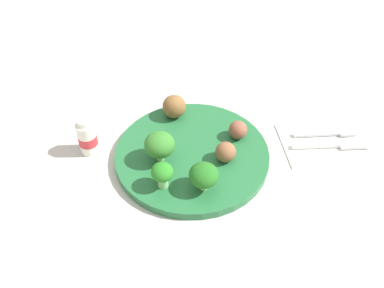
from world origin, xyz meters
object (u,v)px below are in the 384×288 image
(plate, at_px, (192,155))
(fork, at_px, (328,133))
(napkin, at_px, (326,141))
(meatball_back_right, at_px, (174,107))
(knife, at_px, (334,146))
(broccoli_floret_mid_right, at_px, (162,173))
(yogurt_bottle, at_px, (87,137))
(meatball_back_left, at_px, (226,152))
(broccoli_floret_front_right, at_px, (204,175))
(broccoli_floret_back_left, at_px, (160,145))
(meatball_mid_right, at_px, (238,130))

(plate, xyz_separation_m, fork, (0.27, 0.03, -0.00))
(fork, bearing_deg, napkin, -113.04)
(meatball_back_right, relative_size, knife, 0.32)
(broccoli_floret_mid_right, distance_m, yogurt_bottle, 0.17)
(meatball_back_left, relative_size, napkin, 0.22)
(broccoli_floret_front_right, relative_size, napkin, 0.30)
(broccoli_floret_mid_right, height_order, napkin, broccoli_floret_mid_right)
(broccoli_floret_front_right, xyz_separation_m, broccoli_floret_back_left, (-0.07, 0.07, 0.00))
(plate, relative_size, broccoli_floret_front_right, 5.44)
(broccoli_floret_front_right, height_order, knife, broccoli_floret_front_right)
(broccoli_floret_front_right, xyz_separation_m, yogurt_bottle, (-0.20, 0.13, -0.01))
(knife, distance_m, yogurt_bottle, 0.46)
(meatball_back_left, distance_m, fork, 0.22)
(broccoli_floret_mid_right, distance_m, meatball_mid_right, 0.18)
(napkin, relative_size, fork, 1.41)
(plate, xyz_separation_m, knife, (0.27, -0.01, -0.00))
(meatball_mid_right, bearing_deg, meatball_back_right, 146.37)
(broccoli_floret_back_left, xyz_separation_m, broccoli_floret_mid_right, (0.00, -0.06, -0.00))
(broccoli_floret_back_left, relative_size, meatball_back_right, 1.24)
(meatball_back_right, xyz_separation_m, knife, (0.29, -0.11, -0.03))
(meatball_mid_right, bearing_deg, plate, -161.13)
(broccoli_floret_front_right, xyz_separation_m, meatball_back_right, (-0.03, 0.19, -0.01))
(knife, bearing_deg, plate, 178.76)
(meatball_mid_right, bearing_deg, meatball_back_left, -120.61)
(broccoli_floret_front_right, height_order, meatball_back_left, broccoli_floret_front_right)
(broccoli_floret_front_right, xyz_separation_m, broccoli_floret_mid_right, (-0.07, 0.01, -0.00))
(fork, bearing_deg, yogurt_bottle, 178.69)
(napkin, xyz_separation_m, yogurt_bottle, (-0.45, 0.03, 0.03))
(meatball_back_left, bearing_deg, broccoli_floret_front_right, -127.50)
(meatball_mid_right, bearing_deg, broccoli_floret_back_left, -164.06)
(plate, xyz_separation_m, broccoli_floret_front_right, (0.01, -0.09, 0.04))
(napkin, bearing_deg, meatball_mid_right, 174.00)
(plate, relative_size, fork, 2.32)
(meatball_mid_right, bearing_deg, broccoli_floret_front_right, -124.37)
(plate, relative_size, meatball_mid_right, 8.07)
(meatball_back_left, height_order, meatball_back_right, meatball_back_right)
(meatball_back_left, xyz_separation_m, fork, (0.21, 0.06, -0.03))
(plate, height_order, meatball_mid_right, meatball_mid_right)
(broccoli_floret_mid_right, xyz_separation_m, meatball_back_right, (0.03, 0.18, -0.01))
(broccoli_floret_back_left, distance_m, meatball_mid_right, 0.15)
(fork, bearing_deg, broccoli_floret_front_right, -155.62)
(fork, xyz_separation_m, knife, (-0.00, -0.04, -0.00))
(broccoli_floret_front_right, relative_size, meatball_back_left, 1.40)
(plate, distance_m, meatball_mid_right, 0.10)
(yogurt_bottle, bearing_deg, broccoli_floret_mid_right, -41.38)
(broccoli_floret_mid_right, height_order, knife, broccoli_floret_mid_right)
(meatball_mid_right, distance_m, napkin, 0.17)
(plate, height_order, fork, plate)
(broccoli_floret_back_left, bearing_deg, meatball_back_right, 73.50)
(meatball_back_left, relative_size, meatball_mid_right, 1.06)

